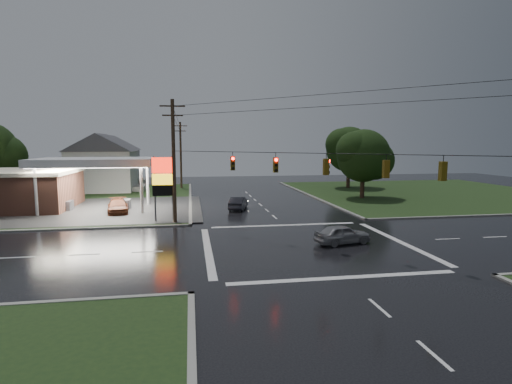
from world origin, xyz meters
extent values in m
plane|color=black|center=(0.00, 0.00, 0.00)|extent=(120.00, 120.00, 0.00)
cube|color=black|center=(-26.00, 26.00, 0.04)|extent=(36.00, 36.00, 0.08)
cube|color=black|center=(26.00, 26.00, 0.04)|extent=(36.00, 36.00, 0.08)
cube|color=#2D2D2D|center=(-20.00, 18.00, 0.09)|extent=(26.00, 18.00, 0.02)
cube|color=brown|center=(-27.00, 20.00, 2.00)|extent=(12.00, 10.00, 4.00)
cube|color=beige|center=(-27.00, 20.00, 4.10)|extent=(12.40, 10.40, 0.40)
cylinder|color=silver|center=(-23.00, 15.00, 2.50)|extent=(0.30, 0.30, 5.00)
cylinder|color=silver|center=(-13.00, 15.00, 2.50)|extent=(0.30, 0.30, 5.00)
cylinder|color=silver|center=(-23.00, 21.00, 2.50)|extent=(0.30, 0.30, 5.00)
cylinder|color=silver|center=(-13.00, 21.00, 2.50)|extent=(0.30, 0.30, 5.00)
cube|color=silver|center=(-18.00, 18.00, 5.20)|extent=(12.00, 8.00, 0.80)
cube|color=white|center=(-18.00, 18.00, 4.78)|extent=(11.40, 7.40, 0.04)
cube|color=#59595E|center=(-21.00, 18.00, 0.55)|extent=(0.80, 1.60, 1.10)
cube|color=#59595E|center=(-15.00, 18.00, 0.55)|extent=(0.80, 1.60, 1.10)
cylinder|color=#59595E|center=(-11.30, 10.50, 3.00)|extent=(0.16, 0.16, 6.00)
cylinder|color=#59595E|center=(-9.70, 10.50, 3.00)|extent=(0.16, 0.16, 6.00)
cube|color=red|center=(-10.50, 10.50, 5.20)|extent=(2.00, 0.35, 1.40)
cube|color=yellow|center=(-10.50, 10.50, 3.90)|extent=(2.00, 0.35, 1.00)
cube|color=black|center=(-10.50, 10.50, 2.90)|extent=(2.00, 0.35, 1.00)
cylinder|color=#382619|center=(-9.50, 9.50, 5.50)|extent=(0.32, 0.32, 11.00)
cube|color=#382619|center=(-9.50, 9.50, 10.40)|extent=(2.20, 0.12, 0.12)
cube|color=#382619|center=(-9.50, 9.50, 9.60)|extent=(1.80, 0.12, 0.12)
cylinder|color=#382619|center=(-9.50, 38.00, 5.25)|extent=(0.32, 0.32, 10.50)
cube|color=#382619|center=(-9.50, 38.00, 9.90)|extent=(2.20, 0.12, 0.12)
cube|color=#382619|center=(-9.50, 38.00, 9.10)|extent=(1.80, 0.12, 0.12)
cube|color=#59470C|center=(-4.75, 4.75, 5.60)|extent=(0.34, 0.34, 1.10)
cylinder|color=#FF0C07|center=(-4.75, 4.55, 5.98)|extent=(0.22, 0.08, 0.22)
cube|color=#59470C|center=(-1.90, 1.90, 5.60)|extent=(0.34, 0.34, 1.10)
cylinder|color=#FF0C07|center=(-1.90, 1.70, 5.98)|extent=(0.22, 0.08, 0.22)
cube|color=#59470C|center=(0.95, -0.95, 5.60)|extent=(0.34, 0.34, 1.10)
cylinder|color=#FF0C07|center=(1.15, -0.95, 5.98)|extent=(0.08, 0.22, 0.22)
cube|color=#59470C|center=(3.80, -3.80, 5.60)|extent=(0.34, 0.34, 1.10)
cylinder|color=#FF0C07|center=(3.80, -3.60, 5.98)|extent=(0.22, 0.08, 0.22)
cube|color=#59470C|center=(6.08, -6.08, 5.60)|extent=(0.34, 0.34, 1.10)
cylinder|color=#FF0C07|center=(6.08, -5.88, 5.98)|extent=(0.22, 0.08, 0.22)
cube|color=silver|center=(-21.00, 36.00, 3.00)|extent=(9.00, 8.00, 6.00)
cube|color=gray|center=(-15.70, 36.00, 0.40)|extent=(1.60, 4.80, 0.80)
cube|color=silver|center=(-22.00, 48.00, 3.00)|extent=(9.00, 8.00, 6.00)
cube|color=gray|center=(-16.70, 48.00, 0.40)|extent=(1.60, 4.80, 0.80)
sphere|color=black|center=(-32.10, 30.30, 5.50)|extent=(5.70, 5.70, 5.70)
cylinder|color=black|center=(14.00, 22.00, 2.52)|extent=(0.56, 0.56, 5.04)
sphere|color=black|center=(14.00, 22.00, 5.58)|extent=(6.80, 6.80, 6.80)
sphere|color=black|center=(15.70, 22.30, 4.95)|extent=(5.10, 5.10, 5.10)
sphere|color=black|center=(12.64, 21.60, 6.30)|extent=(4.76, 4.76, 4.76)
cylinder|color=black|center=(17.00, 34.00, 2.80)|extent=(0.56, 0.56, 5.60)
sphere|color=black|center=(17.00, 34.00, 6.20)|extent=(7.20, 7.20, 7.20)
sphere|color=black|center=(18.80, 34.30, 5.50)|extent=(5.40, 5.40, 5.40)
sphere|color=black|center=(15.56, 33.60, 7.00)|extent=(5.04, 5.04, 5.04)
imported|color=black|center=(-2.97, 16.12, 0.70)|extent=(2.67, 4.50, 1.40)
imported|color=gray|center=(2.62, 0.00, 0.69)|extent=(4.32, 2.44, 1.39)
imported|color=#632C16|center=(-15.54, 15.87, 0.71)|extent=(2.78, 5.15, 1.42)
camera|label=1|loc=(-8.08, -26.65, 7.17)|focal=28.00mm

